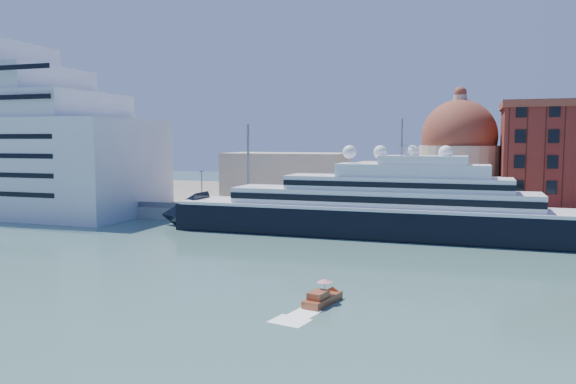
% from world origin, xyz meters
% --- Properties ---
extents(ground, '(400.00, 400.00, 0.00)m').
position_xyz_m(ground, '(0.00, 0.00, 0.00)').
color(ground, '#355C5B').
rests_on(ground, ground).
extents(quay, '(180.00, 10.00, 2.50)m').
position_xyz_m(quay, '(0.00, 34.00, 1.25)').
color(quay, gray).
rests_on(quay, ground).
extents(land, '(260.00, 72.00, 2.00)m').
position_xyz_m(land, '(0.00, 75.00, 1.00)').
color(land, slate).
rests_on(land, ground).
extents(quay_fence, '(180.00, 0.10, 1.20)m').
position_xyz_m(quay_fence, '(0.00, 29.50, 3.10)').
color(quay_fence, slate).
rests_on(quay_fence, quay).
extents(superyacht, '(82.16, 11.39, 24.55)m').
position_xyz_m(superyacht, '(5.50, 23.00, 4.24)').
color(superyacht, black).
rests_on(superyacht, ground).
extents(service_barge, '(13.75, 5.65, 3.02)m').
position_xyz_m(service_barge, '(-59.79, 20.61, 0.87)').
color(service_barge, white).
rests_on(service_barge, ground).
extents(water_taxi, '(3.15, 6.06, 2.75)m').
position_xyz_m(water_taxi, '(10.76, -21.02, 0.66)').
color(water_taxi, maroon).
rests_on(water_taxi, ground).
extents(church, '(66.00, 18.00, 25.50)m').
position_xyz_m(church, '(6.39, 57.72, 10.91)').
color(church, beige).
rests_on(church, land).
extents(lamp_posts, '(120.80, 2.40, 18.00)m').
position_xyz_m(lamp_posts, '(-12.67, 32.27, 9.84)').
color(lamp_posts, slate).
rests_on(lamp_posts, quay).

